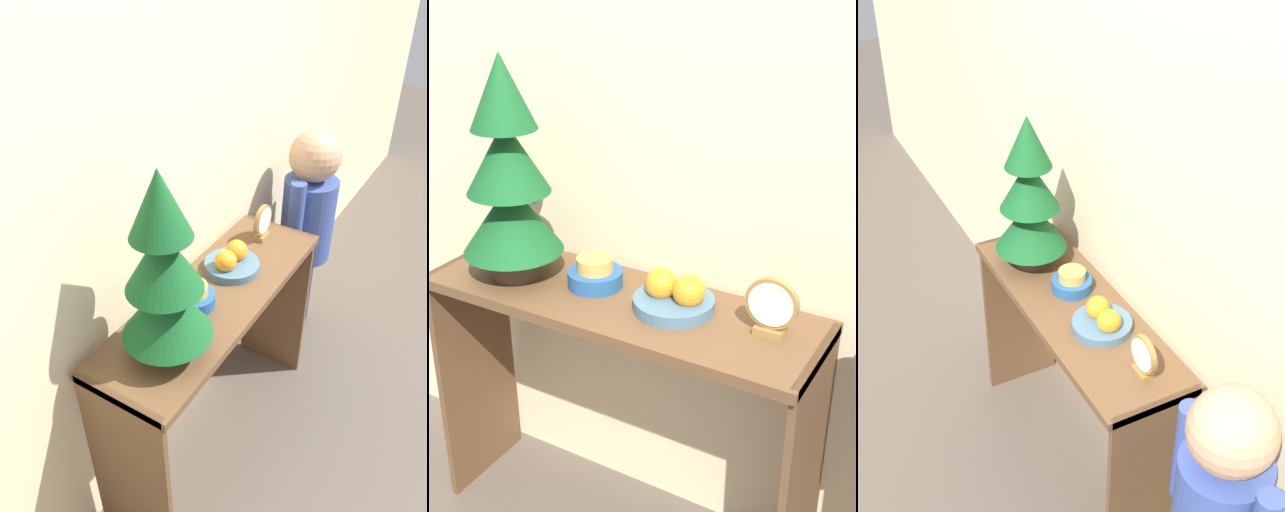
# 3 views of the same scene
# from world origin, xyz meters

# --- Properties ---
(back_wall) EXTENTS (7.00, 0.05, 2.50)m
(back_wall) POSITION_xyz_m (0.00, 0.39, 1.25)
(back_wall) COLOR beige
(back_wall) RESTS_ON ground_plane
(console_table) EXTENTS (1.09, 0.35, 0.79)m
(console_table) POSITION_xyz_m (0.00, 0.17, 0.60)
(console_table) COLOR brown
(console_table) RESTS_ON ground_plane
(mini_tree) EXTENTS (0.27, 0.27, 0.61)m
(mini_tree) POSITION_xyz_m (-0.32, 0.15, 1.08)
(mini_tree) COLOR #4C3828
(mini_tree) RESTS_ON console_table
(fruit_bowl) EXTENTS (0.21, 0.21, 0.10)m
(fruit_bowl) POSITION_xyz_m (0.15, 0.20, 0.82)
(fruit_bowl) COLOR #476B84
(fruit_bowl) RESTS_ON console_table
(singing_bowl) EXTENTS (0.15, 0.15, 0.08)m
(singing_bowl) POSITION_xyz_m (-0.09, 0.21, 0.82)
(singing_bowl) COLOR #235189
(singing_bowl) RESTS_ON console_table
(desk_clock) EXTENTS (0.13, 0.04, 0.15)m
(desk_clock) POSITION_xyz_m (0.41, 0.20, 0.86)
(desk_clock) COLOR olive
(desk_clock) RESTS_ON console_table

